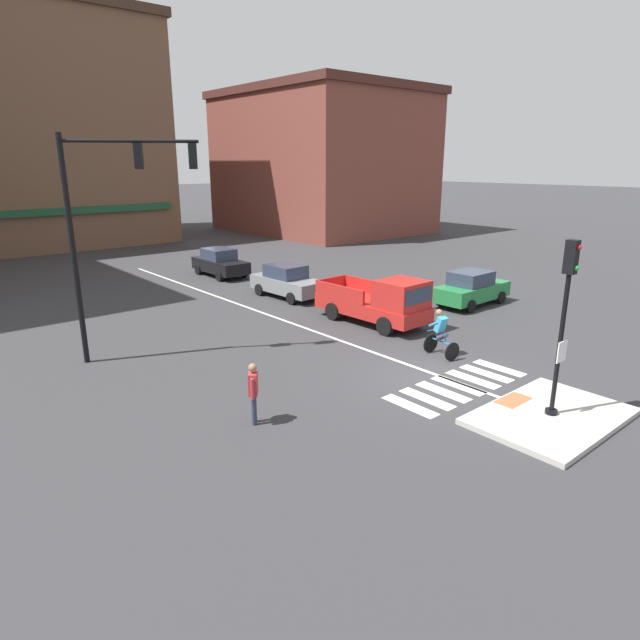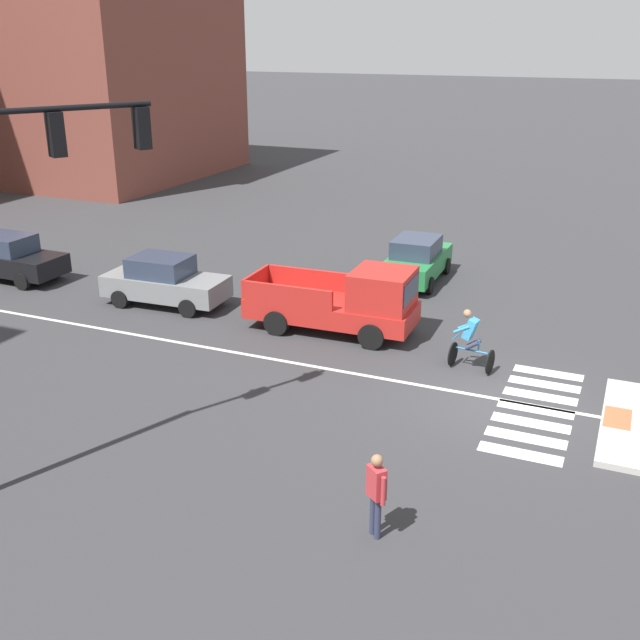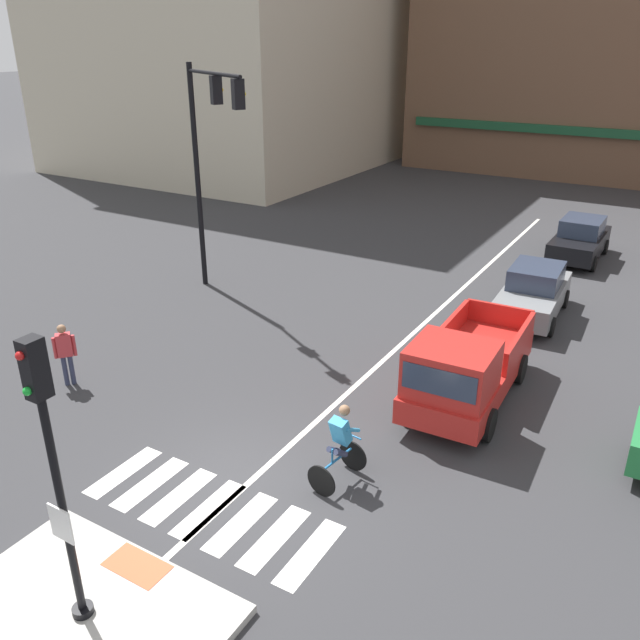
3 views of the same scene
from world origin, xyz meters
name	(u,v)px [view 2 (image 2 of 3)]	position (x,y,z in m)	size (l,w,h in m)	color
ground_plane	(502,403)	(0.00, 0.00, 0.00)	(300.00, 300.00, 0.00)	#333335
tactile_pad_front	(618,418)	(0.00, -2.64, 0.15)	(1.10, 0.60, 0.01)	#DB5B38
crosswalk_stripe_a	(520,454)	(-2.25, -0.81, 0.00)	(0.44, 1.80, 0.01)	silver
crosswalk_stripe_b	(526,438)	(-1.50, -0.81, 0.00)	(0.44, 1.80, 0.01)	silver
crosswalk_stripe_c	(531,423)	(-0.75, -0.81, 0.00)	(0.44, 1.80, 0.01)	silver
crosswalk_stripe_d	(536,409)	(0.00, -0.81, 0.00)	(0.44, 1.80, 0.01)	silver
crosswalk_stripe_e	(540,396)	(0.75, -0.81, 0.00)	(0.44, 1.80, 0.01)	silver
crosswalk_stripe_f	(544,384)	(1.50, -0.81, 0.00)	(0.44, 1.80, 0.01)	silver
crosswalk_stripe_g	(548,373)	(2.25, -0.81, 0.00)	(0.44, 1.80, 0.01)	silver
lane_centre_line	(163,340)	(0.18, 10.00, 0.00)	(0.14, 28.00, 0.01)	silver
traffic_light_mast	(7,234)	(-6.97, 8.06, 5.08)	(3.73, 2.28, 7.47)	black
building_corner_right	(63,65)	(22.58, 32.07, 6.62)	(15.06, 18.58, 13.20)	brown
car_green_cross_right	(417,260)	(8.61, 4.75, 0.81)	(4.13, 1.90, 1.64)	#237A3D
car_grey_eastbound_far	(165,281)	(2.86, 11.69, 0.81)	(1.99, 4.17, 1.64)	slate
car_black_eastbound_distant	(10,258)	(3.00, 18.52, 0.81)	(1.88, 4.12, 1.64)	black
pickup_truck_red_eastbound_mid	(346,302)	(2.84, 5.24, 0.98)	(2.18, 5.16, 2.08)	red
cyclist	(470,339)	(1.69, 1.23, 0.87)	(0.80, 1.17, 1.68)	black
pedestrian_at_curb_left	(376,489)	(-6.18, 1.14, 0.98)	(0.40, 0.45, 1.67)	#2D334C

